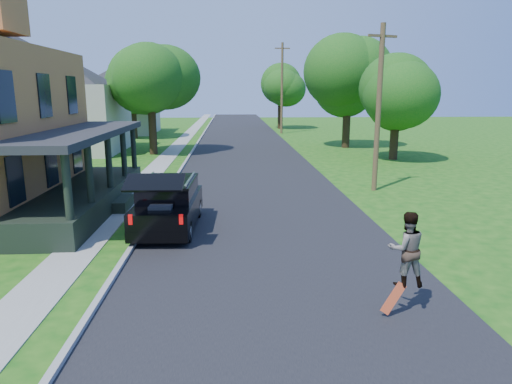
{
  "coord_description": "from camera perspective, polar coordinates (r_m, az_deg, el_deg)",
  "views": [
    {
      "loc": [
        -1.08,
        -11.7,
        4.57
      ],
      "look_at": [
        -0.27,
        3.0,
        1.3
      ],
      "focal_mm": 32.0,
      "sensor_mm": 36.0,
      "label": 1
    }
  ],
  "objects": [
    {
      "name": "neighbor_house_far",
      "position": [
        53.18,
        -17.02,
        11.57
      ],
      "size": [
        12.78,
        12.78,
        8.3
      ],
      "color": "beige",
      "rests_on": "ground"
    },
    {
      "name": "tree_right_mid",
      "position": [
        38.34,
        11.4,
        14.16
      ],
      "size": [
        6.34,
        6.08,
        8.98
      ],
      "rotation": [
        0.0,
        0.0,
        0.08
      ],
      "color": "black",
      "rests_on": "ground"
    },
    {
      "name": "skateboard",
      "position": [
        10.04,
        16.78,
        -12.71
      ],
      "size": [
        0.55,
        0.17,
        0.69
      ],
      "rotation": [
        0.0,
        0.0,
        -0.25
      ],
      "color": "#B1330F",
      "rests_on": "ground"
    },
    {
      "name": "neighbor_house_mid",
      "position": [
        37.8,
        -22.77,
        10.99
      ],
      "size": [
        12.78,
        12.78,
        8.3
      ],
      "color": "beige",
      "rests_on": "ground"
    },
    {
      "name": "sidewalk",
      "position": [
        32.35,
        -11.18,
        4.15
      ],
      "size": [
        1.3,
        120.0,
        0.03
      ],
      "primitive_type": "cube",
      "color": "gray",
      "rests_on": "ground"
    },
    {
      "name": "ground",
      "position": [
        12.61,
        2.0,
        -8.75
      ],
      "size": [
        140.0,
        140.0,
        0.0
      ],
      "primitive_type": "plane",
      "color": "#114E0F",
      "rests_on": "ground"
    },
    {
      "name": "skateboarder",
      "position": [
        9.93,
        18.3,
        -6.77
      ],
      "size": [
        0.77,
        0.6,
        1.59
      ],
      "rotation": [
        0.0,
        0.0,
        3.14
      ],
      "color": "black",
      "rests_on": "ground"
    },
    {
      "name": "utility_pole_near",
      "position": [
        21.73,
        15.08,
        10.25
      ],
      "size": [
        1.44,
        0.58,
        7.49
      ],
      "rotation": [
        0.0,
        0.0,
        0.32
      ],
      "color": "#513625",
      "rests_on": "ground"
    },
    {
      "name": "black_suv",
      "position": [
        15.59,
        -10.88,
        -1.54
      ],
      "size": [
        1.99,
        4.81,
        2.22
      ],
      "rotation": [
        0.0,
        0.0,
        -0.04
      ],
      "color": "black",
      "rests_on": "ground"
    },
    {
      "name": "utility_pole_far",
      "position": [
        50.58,
        3.26,
        12.92
      ],
      "size": [
        1.62,
        0.27,
        9.6
      ],
      "rotation": [
        0.0,
        0.0,
        0.03
      ],
      "color": "#513625",
      "rests_on": "ground"
    },
    {
      "name": "tree_left_mid",
      "position": [
        34.49,
        -13.16,
        13.97
      ],
      "size": [
        6.46,
        6.48,
        8.85
      ],
      "rotation": [
        0.0,
        0.0,
        -0.12
      ],
      "color": "black",
      "rests_on": "ground"
    },
    {
      "name": "tree_left_far",
      "position": [
        46.52,
        -15.36,
        13.25
      ],
      "size": [
        6.94,
        6.62,
        8.51
      ],
      "rotation": [
        0.0,
        0.0,
        0.29
      ],
      "color": "black",
      "rests_on": "ground"
    },
    {
      "name": "curb",
      "position": [
        32.17,
        -8.44,
        4.21
      ],
      "size": [
        0.15,
        120.0,
        0.12
      ],
      "primitive_type": "cube",
      "color": "gray",
      "rests_on": "ground"
    },
    {
      "name": "tree_right_far",
      "position": [
        57.12,
        3.02,
        13.5
      ],
      "size": [
        6.74,
        6.87,
        8.6
      ],
      "rotation": [
        0.0,
        0.0,
        -0.3
      ],
      "color": "black",
      "rests_on": "ground"
    },
    {
      "name": "street",
      "position": [
        32.05,
        -1.19,
        4.31
      ],
      "size": [
        8.0,
        120.0,
        0.02
      ],
      "primitive_type": "cube",
      "color": "black",
      "rests_on": "ground"
    },
    {
      "name": "tree_right_near",
      "position": [
        32.38,
        17.15,
        11.98
      ],
      "size": [
        5.68,
        5.3,
        7.12
      ],
      "rotation": [
        0.0,
        0.0,
        0.19
      ],
      "color": "black",
      "rests_on": "ground"
    },
    {
      "name": "front_walk",
      "position": [
        20.13,
        -27.79,
        -2.09
      ],
      "size": [
        6.5,
        1.2,
        0.03
      ],
      "primitive_type": "cube",
      "color": "gray",
      "rests_on": "ground"
    }
  ]
}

